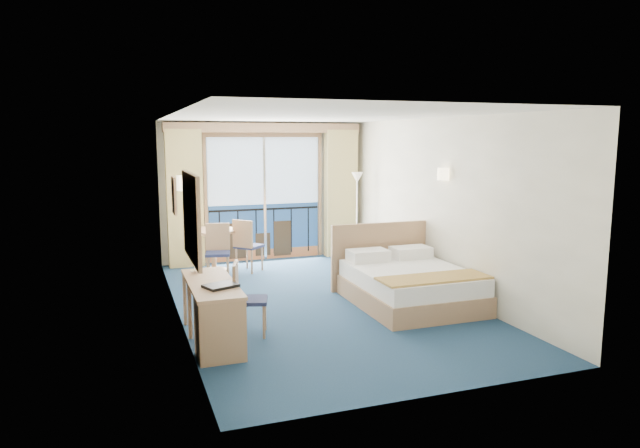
{
  "coord_description": "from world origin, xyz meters",
  "views": [
    {
      "loc": [
        -2.69,
        -7.64,
        2.39
      ],
      "look_at": [
        0.09,
        0.2,
        1.13
      ],
      "focal_mm": 32.0,
      "sensor_mm": 36.0,
      "label": 1
    }
  ],
  "objects": [
    {
      "name": "desk_chair",
      "position": [
        -1.31,
        -1.01,
        0.51
      ],
      "size": [
        0.49,
        0.48,
        0.9
      ],
      "rotation": [
        0.0,
        0.0,
        1.29
      ],
      "color": "#20264B",
      "rests_on": "ground"
    },
    {
      "name": "floor_lamp",
      "position": [
        1.66,
        2.49,
        1.31
      ],
      "size": [
        0.24,
        0.24,
        1.73
      ],
      "color": "silver",
      "rests_on": "ground"
    },
    {
      "name": "table_chair_a",
      "position": [
        -0.59,
        2.23,
        0.54
      ],
      "size": [
        0.59,
        0.59,
        0.96
      ],
      "rotation": [
        0.0,
        0.0,
        2.32
      ],
      "color": "#20264B",
      "rests_on": "ground"
    },
    {
      "name": "table_chair_b",
      "position": [
        -1.15,
        1.93,
        0.53
      ],
      "size": [
        0.48,
        0.49,
        0.94
      ],
      "rotation": [
        0.0,
        0.0,
        -0.21
      ],
      "color": "#20264B",
      "rests_on": "ground"
    },
    {
      "name": "folder",
      "position": [
        -1.66,
        -1.38,
        0.74
      ],
      "size": [
        0.43,
        0.38,
        0.03
      ],
      "primitive_type": "cube",
      "rotation": [
        0.0,
        0.0,
        0.38
      ],
      "color": "black",
      "rests_on": "desk"
    },
    {
      "name": "nightstand",
      "position": [
        1.79,
        0.98,
        0.25
      ],
      "size": [
        0.38,
        0.36,
        0.5
      ],
      "primitive_type": "cube",
      "color": "#A37F56",
      "rests_on": "ground"
    },
    {
      "name": "room_walls",
      "position": [
        0.0,
        0.0,
        1.78
      ],
      "size": [
        4.04,
        6.54,
        2.72
      ],
      "color": "beige",
      "rests_on": "ground"
    },
    {
      "name": "curtain_right",
      "position": [
        1.55,
        3.07,
        1.28
      ],
      "size": [
        0.65,
        0.22,
        2.55
      ],
      "primitive_type": "cube",
      "color": "#D8C177",
      "rests_on": "room_walls"
    },
    {
      "name": "curtain_left",
      "position": [
        -1.55,
        3.07,
        1.28
      ],
      "size": [
        0.65,
        0.22,
        2.55
      ],
      "primitive_type": "cube",
      "color": "#D8C177",
      "rests_on": "room_walls"
    },
    {
      "name": "floor",
      "position": [
        0.0,
        0.0,
        0.0
      ],
      "size": [
        6.5,
        6.5,
        0.0
      ],
      "primitive_type": "plane",
      "color": "navy",
      "rests_on": "ground"
    },
    {
      "name": "desk",
      "position": [
        -1.72,
        -1.53,
        0.4
      ],
      "size": [
        0.53,
        1.54,
        0.72
      ],
      "color": "#A47D59",
      "rests_on": "ground"
    },
    {
      "name": "balcony_door",
      "position": [
        -0.01,
        3.22,
        1.14
      ],
      "size": [
        2.36,
        0.03,
        2.52
      ],
      "color": "navy",
      "rests_on": "room_walls"
    },
    {
      "name": "sconce_right",
      "position": [
        1.94,
        -0.15,
        1.85
      ],
      "size": [
        0.18,
        0.18,
        0.18
      ],
      "primitive_type": "cylinder",
      "color": "beige",
      "rests_on": "room_walls"
    },
    {
      "name": "sconce_left",
      "position": [
        -1.94,
        -0.6,
        1.85
      ],
      "size": [
        0.18,
        0.18,
        0.18
      ],
      "primitive_type": "cylinder",
      "color": "beige",
      "rests_on": "room_walls"
    },
    {
      "name": "mirror",
      "position": [
        -1.97,
        -1.5,
        1.55
      ],
      "size": [
        0.05,
        1.25,
        0.95
      ],
      "color": "#A47D59",
      "rests_on": "room_walls"
    },
    {
      "name": "phone",
      "position": [
        1.8,
        1.01,
        0.54
      ],
      "size": [
        0.18,
        0.15,
        0.07
      ],
      "primitive_type": "cube",
      "rotation": [
        0.0,
        0.0,
        0.15
      ],
      "color": "white",
      "rests_on": "nightstand"
    },
    {
      "name": "round_table",
      "position": [
        -1.13,
        2.51,
        0.58
      ],
      "size": [
        0.85,
        0.85,
        0.76
      ],
      "color": "#A47D59",
      "rests_on": "ground"
    },
    {
      "name": "pelmet",
      "position": [
        0.0,
        3.1,
        2.58
      ],
      "size": [
        3.8,
        0.25,
        0.18
      ],
      "primitive_type": "cube",
      "color": "#A47D59",
      "rests_on": "room_walls"
    },
    {
      "name": "wall_print",
      "position": [
        -1.97,
        0.45,
        1.6
      ],
      "size": [
        0.04,
        0.42,
        0.52
      ],
      "color": "#A47D59",
      "rests_on": "room_walls"
    },
    {
      "name": "bed",
      "position": [
        1.21,
        -0.47,
        0.3
      ],
      "size": [
        1.69,
        2.0,
        1.06
      ],
      "color": "#A47D59",
      "rests_on": "ground"
    },
    {
      "name": "armchair",
      "position": [
        1.52,
        1.27,
        0.37
      ],
      "size": [
        1.13,
        1.14,
        0.75
      ],
      "primitive_type": "imported",
      "rotation": [
        0.0,
        0.0,
        3.81
      ],
      "color": "#3F444D",
      "rests_on": "ground"
    },
    {
      "name": "desk_lamp",
      "position": [
        -1.84,
        -0.58,
        1.07
      ],
      "size": [
        0.12,
        0.12,
        0.46
      ],
      "color": "silver",
      "rests_on": "desk"
    }
  ]
}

